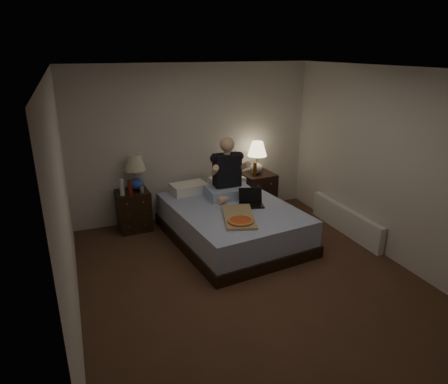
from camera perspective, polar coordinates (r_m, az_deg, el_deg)
name	(u,v)px	position (r m, az deg, el deg)	size (l,w,h in m)	color
floor	(250,279)	(5.08, 3.77, -12.34)	(4.00, 4.50, 0.00)	#523623
ceiling	(256,69)	(4.30, 4.55, 17.11)	(4.00, 4.50, 0.00)	white
wall_back	(194,143)	(6.56, -4.31, 7.04)	(4.00, 2.50, 0.00)	silver
wall_front	(402,289)	(2.86, 24.11, -12.57)	(4.00, 2.50, 0.00)	silver
wall_left	(65,208)	(4.14, -21.81, -2.16)	(4.50, 2.50, 0.00)	silver
wall_right	(392,166)	(5.66, 22.82, 3.42)	(4.50, 2.50, 0.00)	silver
bed	(232,223)	(5.93, 1.14, -4.42)	(1.58, 2.11, 0.53)	#566EAC
nightstand_left	(134,210)	(6.39, -12.77, -2.57)	(0.49, 0.44, 0.63)	black
nightstand_right	(258,192)	(6.96, 4.86, -0.05)	(0.52, 0.47, 0.68)	black
lamp_left	(136,173)	(6.25, -12.52, 2.73)	(0.32, 0.32, 0.56)	#2A439C
lamp_right	(257,158)	(6.76, 4.74, 4.87)	(0.32, 0.32, 0.56)	gray
water_bottle	(122,187)	(6.11, -14.38, 0.66)	(0.07, 0.07, 0.25)	silver
soda_can	(142,189)	(6.18, -11.68, 0.35)	(0.07, 0.07, 0.10)	#BBBBB6
beer_bottle_left	(130,188)	(6.09, -13.29, 0.59)	(0.06, 0.06, 0.23)	#611C0D
beer_bottle_right	(255,169)	(6.70, 4.45, 3.27)	(0.06, 0.06, 0.23)	#622F0E
person	(228,168)	(6.04, 0.61, 3.44)	(0.66, 0.52, 0.93)	black
laptop	(252,198)	(5.80, 4.00, -0.91)	(0.34, 0.28, 0.24)	black
pizza_box	(241,222)	(5.23, 2.39, -4.24)	(0.40, 0.76, 0.08)	tan
radiator	(345,220)	(6.44, 16.96, -3.91)	(0.10, 1.60, 0.40)	silver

